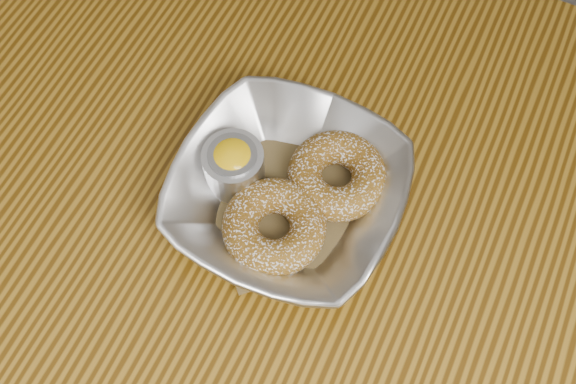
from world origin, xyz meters
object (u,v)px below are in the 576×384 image
at_px(table, 234,254).
at_px(donut_front, 274,226).
at_px(serving_bowl, 288,194).
at_px(donut_back, 337,175).
at_px(ramekin, 234,165).

relative_size(table, donut_front, 12.58).
height_order(table, serving_bowl, serving_bowl).
bearing_deg(donut_back, ramekin, -158.96).
xyz_separation_m(serving_bowl, ramekin, (-0.06, 0.00, 0.01)).
bearing_deg(donut_front, table, -179.41).
relative_size(donut_front, ramekin, 1.65).
distance_m(serving_bowl, donut_back, 0.05).
height_order(serving_bowl, ramekin, ramekin).
relative_size(table, donut_back, 12.77).
xyz_separation_m(serving_bowl, donut_front, (0.00, -0.04, 0.00)).
distance_m(donut_back, donut_front, 0.08).
height_order(donut_back, ramekin, ramekin).
distance_m(donut_front, ramekin, 0.07).
bearing_deg(serving_bowl, table, -143.58).
bearing_deg(table, donut_front, 0.59).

